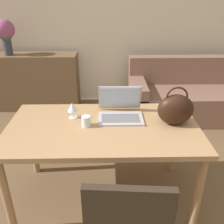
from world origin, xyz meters
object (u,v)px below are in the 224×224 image
object	(u,v)px
handbag	(176,109)
flower_vase	(5,32)
couch	(193,97)
drinking_glass	(86,121)
laptop	(120,108)
wine_glass	(72,108)

from	to	relation	value
handbag	flower_vase	bearing A→B (deg)	135.83
couch	drinking_glass	world-z (taller)	couch
laptop	wine_glass	size ratio (longest dim) A/B	2.67
laptop	wine_glass	distance (m)	0.40
couch	laptop	size ratio (longest dim) A/B	5.01
couch	drinking_glass	bearing A→B (deg)	-131.12
drinking_glass	handbag	size ratio (longest dim) A/B	0.27
laptop	drinking_glass	size ratio (longest dim) A/B	4.28
couch	handbag	xyz separation A→B (m)	(-0.72, -1.59, 0.57)
handbag	wine_glass	bearing A→B (deg)	171.60
couch	laptop	bearing A→B (deg)	-128.34
drinking_glass	wine_glass	xyz separation A→B (m)	(-0.12, 0.15, 0.05)
drinking_glass	handbag	world-z (taller)	handbag
laptop	handbag	xyz separation A→B (m)	(0.42, -0.15, 0.06)
handbag	flower_vase	xyz separation A→B (m)	(-1.94, 1.88, 0.30)
drinking_glass	wine_glass	world-z (taller)	wine_glass
laptop	flower_vase	bearing A→B (deg)	131.26
couch	wine_glass	xyz separation A→B (m)	(-1.54, -1.47, 0.54)
laptop	wine_glass	xyz separation A→B (m)	(-0.40, -0.03, 0.03)
drinking_glass	flower_vase	size ratio (longest dim) A/B	0.17
flower_vase	handbag	bearing A→B (deg)	-44.17
drinking_glass	couch	bearing A→B (deg)	48.88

